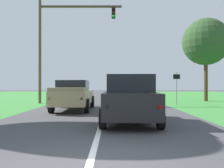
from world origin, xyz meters
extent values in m
plane|color=#424244|center=(0.00, 9.65, 0.00)|extent=(120.00, 120.00, 0.00)
cube|color=black|center=(1.17, 5.76, 0.81)|extent=(2.17, 5.01, 0.91)
cube|color=black|center=(1.18, 6.01, 1.61)|extent=(1.87, 3.12, 0.68)
cube|color=red|center=(0.27, 3.34, 0.86)|extent=(0.14, 0.06, 0.12)
cube|color=red|center=(1.92, 3.29, 0.86)|extent=(0.14, 0.06, 0.12)
cylinder|color=black|center=(0.20, 7.32, 0.36)|extent=(0.26, 0.73, 0.72)
cylinder|color=black|center=(2.22, 7.26, 0.36)|extent=(0.26, 0.73, 0.72)
cylinder|color=black|center=(0.11, 4.25, 0.36)|extent=(0.26, 0.73, 0.72)
cylinder|color=black|center=(2.13, 4.19, 0.36)|extent=(0.26, 0.73, 0.72)
cube|color=tan|center=(-1.92, 10.97, 0.80)|extent=(2.01, 5.52, 0.81)
cube|color=black|center=(-1.93, 10.69, 1.52)|extent=(1.75, 2.11, 0.63)
cube|color=#8F7D56|center=(-1.94, 9.26, 1.31)|extent=(1.88, 2.11, 0.20)
cube|color=red|center=(-2.75, 8.25, 0.84)|extent=(0.14, 0.06, 0.12)
cube|color=red|center=(-1.14, 8.24, 0.84)|extent=(0.14, 0.06, 0.12)
cylinder|color=black|center=(-2.90, 12.68, 0.40)|extent=(0.24, 0.80, 0.80)
cylinder|color=black|center=(-0.93, 12.67, 0.40)|extent=(0.24, 0.80, 0.80)
cylinder|color=black|center=(-2.92, 9.27, 0.40)|extent=(0.24, 0.80, 0.80)
cylinder|color=black|center=(-0.95, 9.25, 0.40)|extent=(0.24, 0.80, 0.80)
cylinder|color=brown|center=(-5.66, 16.53, 4.39)|extent=(0.24, 0.24, 8.78)
cube|color=#4C3D2B|center=(-2.20, 16.53, 8.18)|extent=(6.91, 0.16, 0.16)
cube|color=black|center=(0.56, 16.53, 7.63)|extent=(0.32, 0.28, 0.90)
sphere|color=black|center=(0.56, 16.38, 7.93)|extent=(0.22, 0.22, 0.22)
sphere|color=black|center=(0.56, 16.38, 7.63)|extent=(0.22, 0.22, 0.22)
sphere|color=#1ED83F|center=(0.56, 16.38, 7.33)|extent=(0.22, 0.22, 0.22)
cylinder|color=gray|center=(5.43, 14.80, 1.27)|extent=(0.08, 0.08, 2.55)
cube|color=white|center=(5.43, 14.77, 2.20)|extent=(0.60, 0.03, 0.44)
cube|color=black|center=(5.43, 14.76, 2.20)|extent=(0.52, 0.01, 0.36)
cylinder|color=#4C351E|center=(9.42, 19.38, 2.01)|extent=(0.36, 0.36, 4.01)
sphere|color=#2E4B27|center=(9.42, 19.38, 5.69)|extent=(4.48, 4.48, 4.48)
camera|label=1|loc=(0.44, -4.55, 1.55)|focal=40.14mm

